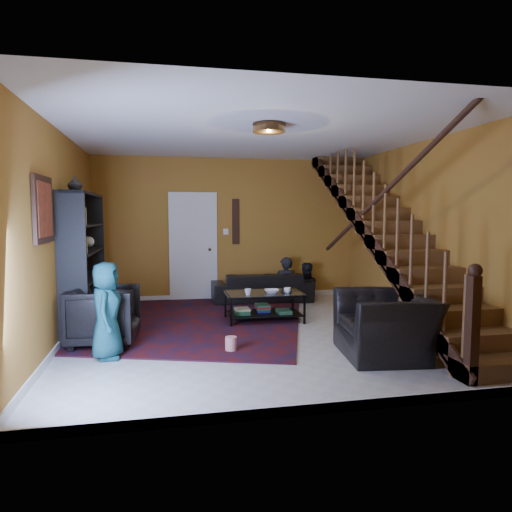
{
  "coord_description": "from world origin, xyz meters",
  "views": [
    {
      "loc": [
        -1.29,
        -6.3,
        1.7
      ],
      "look_at": [
        0.09,
        0.4,
        1.07
      ],
      "focal_mm": 32.0,
      "sensor_mm": 36.0,
      "label": 1
    }
  ],
  "objects": [
    {
      "name": "vase",
      "position": [
        -2.41,
        0.1,
        2.1
      ],
      "size": [
        0.18,
        0.18,
        0.19
      ],
      "primitive_type": "imported",
      "color": "#999999",
      "rests_on": "bookshelf"
    },
    {
      "name": "framed_picture",
      "position": [
        -2.57,
        -0.9,
        1.75
      ],
      "size": [
        0.04,
        0.74,
        0.74
      ],
      "primitive_type": "cube",
      "color": "maroon",
      "rests_on": "room"
    },
    {
      "name": "person_adult_b",
      "position": [
        1.5,
        2.35,
        0.14
      ],
      "size": [
        0.62,
        0.51,
        1.19
      ],
      "primitive_type": "imported",
      "rotation": [
        0.0,
        0.0,
        3.03
      ],
      "color": "black",
      "rests_on": "sofa"
    },
    {
      "name": "cup_a",
      "position": [
        0.62,
        0.55,
        0.51
      ],
      "size": [
        0.11,
        0.11,
        0.09
      ],
      "primitive_type": "imported",
      "rotation": [
        0.0,
        0.0,
        -0.02
      ],
      "color": "#999999",
      "rests_on": "coffee_table"
    },
    {
      "name": "person_child",
      "position": [
        -1.95,
        -0.8,
        0.57
      ],
      "size": [
        0.39,
        0.58,
        1.15
      ],
      "primitive_type": "imported",
      "rotation": [
        0.0,
        0.0,
        1.52
      ],
      "color": "#175258",
      "rests_on": "armchair_left"
    },
    {
      "name": "bowl",
      "position": [
        0.38,
        0.6,
        0.49
      ],
      "size": [
        0.26,
        0.26,
        0.06
      ],
      "primitive_type": "imported",
      "rotation": [
        0.0,
        0.0,
        -0.14
      ],
      "color": "#999999",
      "rests_on": "coffee_table"
    },
    {
      "name": "person_adult_a",
      "position": [
        1.09,
        2.35,
        0.2
      ],
      "size": [
        0.51,
        0.36,
        1.31
      ],
      "primitive_type": "imported",
      "rotation": [
        0.0,
        0.0,
        3.03
      ],
      "color": "black",
      "rests_on": "sofa"
    },
    {
      "name": "wall_hanging",
      "position": [
        0.15,
        2.73,
        1.55
      ],
      "size": [
        0.14,
        0.03,
        0.9
      ],
      "primitive_type": "cube",
      "color": "black",
      "rests_on": "room"
    },
    {
      "name": "rug",
      "position": [
        -0.85,
        0.83,
        0.01
      ],
      "size": [
        4.32,
        4.63,
        0.02
      ],
      "primitive_type": "cube",
      "rotation": [
        0.0,
        0.0,
        -0.31
      ],
      "color": "#430D0C",
      "rests_on": "floor"
    },
    {
      "name": "armchair_left",
      "position": [
        -2.05,
        -0.2,
        0.38
      ],
      "size": [
        0.92,
        0.9,
        0.77
      ],
      "primitive_type": "imported",
      "rotation": [
        0.0,
        0.0,
        1.48
      ],
      "color": "black",
      "rests_on": "floor"
    },
    {
      "name": "staircase",
      "position": [
        2.12,
        -0.0,
        1.4
      ],
      "size": [
        0.95,
        5.02,
        3.18
      ],
      "color": "brown",
      "rests_on": "floor"
    },
    {
      "name": "ceiling_fixture",
      "position": [
        0.0,
        -0.8,
        2.74
      ],
      "size": [
        0.4,
        0.4,
        0.1
      ],
      "primitive_type": "cylinder",
      "color": "#3F2814",
      "rests_on": "room"
    },
    {
      "name": "bookshelf",
      "position": [
        -2.4,
        0.6,
        0.96
      ],
      "size": [
        0.35,
        1.8,
        2.0
      ],
      "color": "black",
      "rests_on": "floor"
    },
    {
      "name": "cup_b",
      "position": [
        -0.02,
        0.49,
        0.51
      ],
      "size": [
        0.12,
        0.12,
        0.1
      ],
      "primitive_type": "imported",
      "rotation": [
        0.0,
        0.0,
        -0.16
      ],
      "color": "#999999",
      "rests_on": "coffee_table"
    },
    {
      "name": "coffee_table",
      "position": [
        0.27,
        0.68,
        0.27
      ],
      "size": [
        1.22,
        0.72,
        0.46
      ],
      "rotation": [
        0.0,
        0.0,
        -0.01
      ],
      "color": "black",
      "rests_on": "floor"
    },
    {
      "name": "armchair_right",
      "position": [
        1.32,
        -1.35,
        0.38
      ],
      "size": [
        1.14,
        1.27,
        0.75
      ],
      "primitive_type": "imported",
      "rotation": [
        0.0,
        0.0,
        -1.69
      ],
      "color": "black",
      "rests_on": "floor"
    },
    {
      "name": "popcorn_bucket",
      "position": [
        -0.48,
        -0.83,
        0.1
      ],
      "size": [
        0.15,
        0.15,
        0.17
      ],
      "primitive_type": "cylinder",
      "rotation": [
        0.0,
        0.0,
        0.05
      ],
      "color": "red",
      "rests_on": "rug"
    },
    {
      "name": "sofa",
      "position": [
        0.59,
        2.3,
        0.28
      ],
      "size": [
        1.95,
        0.8,
        0.56
      ],
      "primitive_type": "imported",
      "rotation": [
        0.0,
        0.0,
        3.12
      ],
      "color": "black",
      "rests_on": "floor"
    },
    {
      "name": "floor",
      "position": [
        0.0,
        0.0,
        0.0
      ],
      "size": [
        5.5,
        5.5,
        0.0
      ],
      "primitive_type": "plane",
      "color": "beige",
      "rests_on": "ground"
    },
    {
      "name": "door",
      "position": [
        -0.7,
        2.73,
        1.02
      ],
      "size": [
        0.82,
        0.05,
        2.05
      ],
      "primitive_type": "cube",
      "color": "silver",
      "rests_on": "floor"
    },
    {
      "name": "room",
      "position": [
        -1.33,
        1.33,
        0.05
      ],
      "size": [
        5.5,
        5.5,
        5.5
      ],
      "color": "#A76325",
      "rests_on": "ground"
    }
  ]
}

